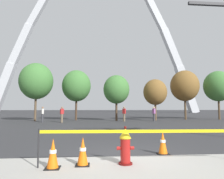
# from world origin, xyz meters

# --- Properties ---
(ground_plane) EXTENTS (240.00, 240.00, 0.00)m
(ground_plane) POSITION_xyz_m (0.00, 0.00, 0.00)
(ground_plane) COLOR #333335
(fire_hydrant) EXTENTS (0.46, 0.48, 0.99)m
(fire_hydrant) POSITION_xyz_m (-0.22, -0.89, 0.47)
(fire_hydrant) COLOR #5E0F0D
(fire_hydrant) RESTS_ON ground
(caution_tape_barrier) EXTENTS (5.69, 0.29, 0.96)m
(caution_tape_barrier) POSITION_xyz_m (0.41, -1.16, 0.67)
(caution_tape_barrier) COLOR #232326
(caution_tape_barrier) RESTS_ON ground
(traffic_cone_by_hydrant) EXTENTS (0.36, 0.36, 0.73)m
(traffic_cone_by_hydrant) POSITION_xyz_m (1.15, 0.16, 0.36)
(traffic_cone_by_hydrant) COLOR black
(traffic_cone_by_hydrant) RESTS_ON ground
(traffic_cone_mid_sidewalk) EXTENTS (0.36, 0.36, 0.73)m
(traffic_cone_mid_sidewalk) POSITION_xyz_m (-1.33, -0.91, 0.36)
(traffic_cone_mid_sidewalk) COLOR black
(traffic_cone_mid_sidewalk) RESTS_ON ground
(traffic_cone_curb_edge) EXTENTS (0.36, 0.36, 0.73)m
(traffic_cone_curb_edge) POSITION_xyz_m (-2.05, -1.11, 0.36)
(traffic_cone_curb_edge) COLOR black
(traffic_cone_curb_edge) RESTS_ON ground
(monument_arch) EXTENTS (59.16, 2.21, 48.70)m
(monument_arch) POSITION_xyz_m (-0.00, 51.86, 21.58)
(monument_arch) COLOR silver
(monument_arch) RESTS_ON ground
(tree_far_left) EXTENTS (3.73, 3.73, 6.53)m
(tree_far_left) POSITION_xyz_m (-7.63, 17.14, 4.47)
(tree_far_left) COLOR brown
(tree_far_left) RESTS_ON ground
(tree_left_mid) EXTENTS (3.41, 3.41, 5.97)m
(tree_left_mid) POSITION_xyz_m (-3.20, 18.15, 4.08)
(tree_left_mid) COLOR #473323
(tree_left_mid) RESTS_ON ground
(tree_center_left) EXTENTS (2.98, 2.98, 5.21)m
(tree_center_left) POSITION_xyz_m (1.45, 16.71, 3.56)
(tree_center_left) COLOR #473323
(tree_center_left) RESTS_ON ground
(tree_center_right) EXTENTS (2.77, 2.77, 4.84)m
(tree_center_right) POSITION_xyz_m (6.09, 17.04, 3.31)
(tree_center_right) COLOR brown
(tree_center_right) RESTS_ON ground
(tree_right_mid) EXTENTS (3.54, 3.54, 6.19)m
(tree_right_mid) POSITION_xyz_m (10.31, 18.35, 4.24)
(tree_right_mid) COLOR brown
(tree_right_mid) RESTS_ON ground
(tree_far_right) EXTENTS (3.51, 3.51, 6.15)m
(tree_far_right) POSITION_xyz_m (14.62, 18.13, 4.21)
(tree_far_right) COLOR brown
(tree_far_right) RESTS_ON ground
(pedestrian_walking_left) EXTENTS (0.38, 0.38, 1.59)m
(pedestrian_walking_left) POSITION_xyz_m (2.17, 15.64, 0.82)
(pedestrian_walking_left) COLOR brown
(pedestrian_walking_left) RESTS_ON ground
(pedestrian_standing_center) EXTENTS (0.29, 0.38, 1.59)m
(pedestrian_standing_center) POSITION_xyz_m (5.42, 15.45, 0.82)
(pedestrian_standing_center) COLOR #38383D
(pedestrian_standing_center) RESTS_ON ground
(pedestrian_walking_right) EXTENTS (0.39, 0.34, 1.59)m
(pedestrian_walking_right) POSITION_xyz_m (-4.28, 14.54, 0.82)
(pedestrian_walking_right) COLOR brown
(pedestrian_walking_right) RESTS_ON ground
(pedestrian_near_trees) EXTENTS (0.32, 0.39, 1.59)m
(pedestrian_near_trees) POSITION_xyz_m (-6.33, 15.14, 0.82)
(pedestrian_near_trees) COLOR #38383D
(pedestrian_near_trees) RESTS_ON ground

